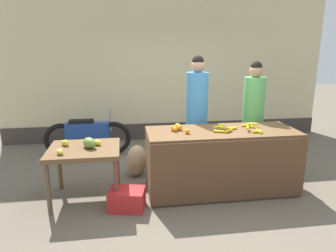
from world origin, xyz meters
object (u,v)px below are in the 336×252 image
(vendor_woman_blue_shirt, at_px, (197,116))
(vendor_woman_green_shirt, at_px, (253,117))
(produce_sack, at_px, (137,161))
(parked_motorcycle, at_px, (88,135))
(produce_crate, at_px, (127,199))

(vendor_woman_blue_shirt, distance_m, vendor_woman_green_shirt, 0.94)
(produce_sack, bearing_deg, vendor_woman_blue_shirt, -1.70)
(parked_motorcycle, height_order, produce_crate, parked_motorcycle)
(parked_motorcycle, distance_m, produce_crate, 2.22)
(parked_motorcycle, xyz_separation_m, produce_sack, (0.87, -1.07, -0.15))
(produce_crate, height_order, produce_sack, produce_sack)
(vendor_woman_blue_shirt, height_order, produce_crate, vendor_woman_blue_shirt)
(vendor_woman_blue_shirt, distance_m, parked_motorcycle, 2.20)
(vendor_woman_green_shirt, bearing_deg, vendor_woman_blue_shirt, -179.05)
(vendor_woman_blue_shirt, bearing_deg, produce_sack, 178.30)
(vendor_woman_green_shirt, distance_m, parked_motorcycle, 3.01)
(produce_crate, bearing_deg, parked_motorcycle, 108.22)
(produce_crate, bearing_deg, vendor_woman_blue_shirt, 41.55)
(parked_motorcycle, xyz_separation_m, produce_crate, (0.69, -2.10, -0.27))
(vendor_woman_blue_shirt, bearing_deg, produce_crate, -138.45)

